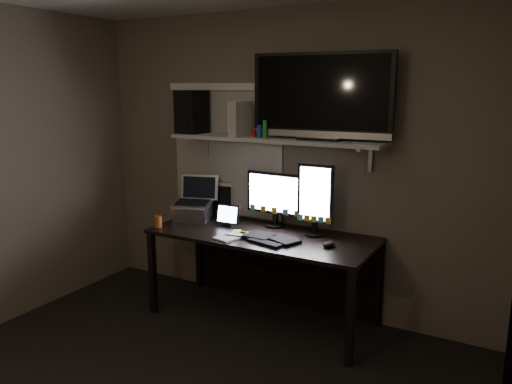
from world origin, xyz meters
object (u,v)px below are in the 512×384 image
Objects in this scene: laptop at (192,199)px; tv at (321,96)px; mouse at (329,244)px; tablet at (228,215)px; desk at (269,250)px; keyboard at (272,238)px; cup at (158,221)px; speaker at (192,112)px; monitor_portrait at (315,200)px; monitor_landscape at (275,199)px; game_console at (240,119)px.

laptop is 1.44m from tv.
tablet is at bearing -167.57° from mouse.
tv is at bearing 13.76° from desk.
keyboard is at bearing -58.10° from desk.
cup is 0.26× the size of speaker.
monitor_portrait reaches higher than cup.
monitor_landscape is at bearing 173.57° from tv.
tv is at bearing -1.04° from monitor_landscape.
laptop is 3.87× the size of cup.
speaker reaches higher than monitor_landscape.
cup reaches higher than keyboard.
monitor_portrait is (0.38, 0.04, 0.46)m from desk.
keyboard is at bearing -15.77° from speaker.
monitor_landscape reaches higher than cup.
desk is 18.47× the size of cup.
keyboard is 1.17× the size of laptop.
tablet is (-0.35, -0.18, -0.14)m from monitor_landscape.
speaker reaches higher than tablet.
cup is 0.09× the size of tv.
monitor_landscape is 4.81× the size of mouse.
desk is at bearing 23.62° from cup.
speaker is (-0.45, 0.14, 0.84)m from tablet.
laptop is (-0.38, 0.01, 0.10)m from tablet.
monitor_landscape is at bearing -4.85° from laptop.
monitor_portrait is at bearing -9.00° from monitor_landscape.
tablet is 0.39m from laptop.
cup is at bearing -162.26° from tv.
speaker reaches higher than monitor_portrait.
monitor_landscape is 0.42m from tablet.
desk is 3.13× the size of monitor_portrait.
game_console reaches higher than cup.
tablet is 0.96m from speaker.
tablet is 0.58× the size of speaker.
mouse is at bearing -7.97° from speaker.
game_console is at bearing 160.02° from keyboard.
cup is at bearing -164.12° from monitor_portrait.
laptop is at bearing 176.02° from tablet.
tv reaches higher than tablet.
cup is at bearing -150.48° from tablet.
tv is (0.39, 0.10, 1.25)m from desk.
monitor_landscape is (-0.00, 0.12, 0.41)m from desk.
monitor_portrait is 1.12m from laptop.
cup is 0.99m from speaker.
mouse is at bearing -24.21° from monitor_landscape.
cup is at bearing -156.38° from desk.
speaker is (-1.18, 0.03, 0.65)m from monitor_portrait.
cup is at bearing -152.96° from mouse.
desk is 0.43m from monitor_landscape.
monitor_portrait is 0.46m from keyboard.
game_console is (-0.44, 0.29, 0.88)m from keyboard.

